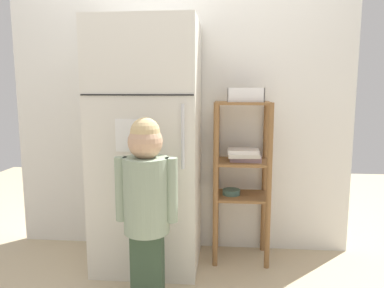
# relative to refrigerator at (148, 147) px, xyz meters

# --- Properties ---
(ground_plane) EXTENTS (6.00, 6.00, 0.00)m
(ground_plane) POSITION_rel_refrigerator_xyz_m (0.18, -0.02, -0.84)
(ground_plane) COLOR tan
(kitchen_wall_back) EXTENTS (2.56, 0.03, 2.17)m
(kitchen_wall_back) POSITION_rel_refrigerator_xyz_m (0.18, 0.32, 0.25)
(kitchen_wall_back) COLOR silver
(kitchen_wall_back) RESTS_ON ground
(refrigerator) EXTENTS (0.70, 0.61, 1.67)m
(refrigerator) POSITION_rel_refrigerator_xyz_m (0.00, 0.00, 0.00)
(refrigerator) COLOR silver
(refrigerator) RESTS_ON ground
(child_standing) EXTENTS (0.35, 0.26, 1.08)m
(child_standing) POSITION_rel_refrigerator_xyz_m (0.10, -0.52, -0.18)
(child_standing) COLOR #344934
(child_standing) RESTS_ON ground
(pantry_shelf_unit) EXTENTS (0.39, 0.32, 1.14)m
(pantry_shelf_unit) POSITION_rel_refrigerator_xyz_m (0.65, 0.13, -0.15)
(pantry_shelf_unit) COLOR olive
(pantry_shelf_unit) RESTS_ON ground
(fruit_bin) EXTENTS (0.25, 0.18, 0.10)m
(fruit_bin) POSITION_rel_refrigerator_xyz_m (0.66, 0.11, 0.35)
(fruit_bin) COLOR white
(fruit_bin) RESTS_ON pantry_shelf_unit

